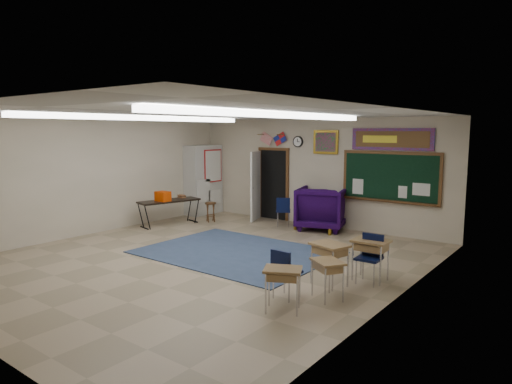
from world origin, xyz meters
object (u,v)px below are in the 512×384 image
Objects in this scene: wingback_armchair at (322,208)px; wooden_stool at (211,212)px; student_desk_front_left at (329,262)px; folding_table at (169,211)px; student_desk_front_right at (370,258)px.

wooden_stool is (-3.09, -1.09, -0.28)m from wingback_armchair.
folding_table is at bearing 179.83° from student_desk_front_left.
wingback_armchair is at bearing 19.43° from wooden_stool.
folding_table is at bearing -120.55° from wooden_stool.
student_desk_front_left is 0.40× the size of folding_table.
folding_table reaches higher than wooden_stool.
wingback_armchair is 0.70× the size of folding_table.
student_desk_front_left is 1.28× the size of wooden_stool.
student_desk_front_left is 0.99× the size of student_desk_front_right.
student_desk_front_right is 6.28m from wooden_stool.
folding_table is at bearing 169.77° from student_desk_front_right.
wooden_stool is at bearing 73.73° from folding_table.
folding_table is (-6.06, 1.77, -0.02)m from student_desk_front_left.
wooden_stool is (0.62, 1.05, -0.10)m from folding_table.
student_desk_front_left is 0.81m from student_desk_front_right.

